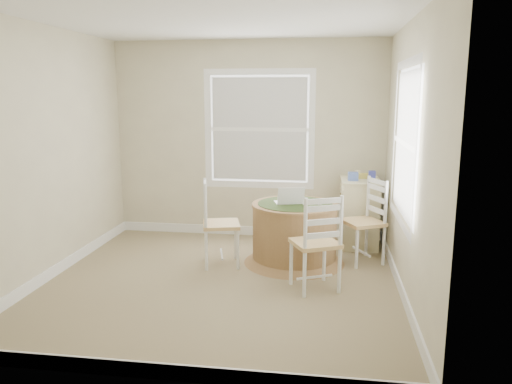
# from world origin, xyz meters

# --- Properties ---
(room) EXTENTS (3.64, 3.64, 2.64)m
(room) POSITION_xyz_m (0.17, 0.16, 1.30)
(room) COLOR #90815B
(room) RESTS_ON ground
(round_table) EXTENTS (1.15, 1.15, 0.70)m
(round_table) POSITION_xyz_m (0.70, 0.75, 0.38)
(round_table) COLOR olive
(round_table) RESTS_ON ground
(chair_left) EXTENTS (0.49, 0.51, 0.95)m
(chair_left) POSITION_xyz_m (-0.11, 0.56, 0.47)
(chair_left) COLOR white
(chair_left) RESTS_ON ground
(chair_near) EXTENTS (0.55, 0.54, 0.95)m
(chair_near) POSITION_xyz_m (0.96, -0.02, 0.47)
(chair_near) COLOR white
(chair_near) RESTS_ON ground
(chair_right) EXTENTS (0.55, 0.56, 0.95)m
(chair_right) POSITION_xyz_m (1.47, 0.87, 0.47)
(chair_right) COLOR white
(chair_right) RESTS_ON ground
(laptop) EXTENTS (0.37, 0.34, 0.21)m
(laptop) POSITION_xyz_m (0.64, 0.74, 0.72)
(laptop) COLOR white
(laptop) RESTS_ON round_table
(mouse) EXTENTS (0.08, 0.10, 0.03)m
(mouse) POSITION_xyz_m (0.82, 0.71, 0.70)
(mouse) COLOR white
(mouse) RESTS_ON round_table
(phone) EXTENTS (0.07, 0.10, 0.02)m
(phone) POSITION_xyz_m (0.97, 0.75, 0.69)
(phone) COLOR #B7BABF
(phone) RESTS_ON round_table
(keys) EXTENTS (0.07, 0.07, 0.02)m
(keys) POSITION_xyz_m (0.93, 0.83, 0.70)
(keys) COLOR black
(keys) RESTS_ON round_table
(corner_chest) EXTENTS (0.52, 0.66, 0.86)m
(corner_chest) POSITION_xyz_m (1.47, 1.53, 0.43)
(corner_chest) COLOR beige
(corner_chest) RESTS_ON ground
(tissue_box) EXTENTS (0.12, 0.12, 0.10)m
(tissue_box) POSITION_xyz_m (1.36, 1.41, 0.91)
(tissue_box) COLOR #5570C4
(tissue_box) RESTS_ON corner_chest
(box_yellow) EXTENTS (0.15, 0.10, 0.06)m
(box_yellow) POSITION_xyz_m (1.51, 1.61, 0.89)
(box_yellow) COLOR #E7D251
(box_yellow) RESTS_ON corner_chest
(box_blue) EXTENTS (0.08, 0.08, 0.12)m
(box_blue) POSITION_xyz_m (1.61, 1.43, 0.92)
(box_blue) COLOR #353BA0
(box_blue) RESTS_ON corner_chest
(cup_cream) EXTENTS (0.07, 0.07, 0.09)m
(cup_cream) POSITION_xyz_m (1.43, 1.67, 0.91)
(cup_cream) COLOR beige
(cup_cream) RESTS_ON corner_chest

